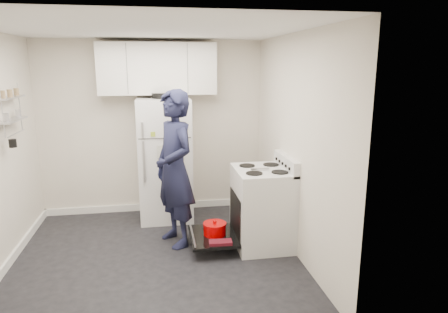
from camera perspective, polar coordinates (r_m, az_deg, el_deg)
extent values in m
cube|color=black|center=(4.77, -9.62, -14.05)|extent=(3.20, 3.20, 0.01)
cube|color=white|center=(4.27, -10.94, 17.44)|extent=(3.20, 3.20, 0.01)
cube|color=beige|center=(5.92, -10.15, 4.01)|extent=(3.20, 0.01, 2.50)
cube|color=beige|center=(2.80, -10.41, -5.98)|extent=(3.20, 0.01, 2.50)
cube|color=beige|center=(4.61, 10.05, 1.50)|extent=(0.01, 3.20, 2.50)
cube|color=white|center=(5.02, -28.58, -13.46)|extent=(0.03, 3.20, 0.10)
cube|color=white|center=(6.20, -9.71, -7.03)|extent=(3.20, 0.03, 0.10)
cube|color=silver|center=(4.87, 5.45, -7.41)|extent=(0.65, 0.76, 0.92)
cube|color=black|center=(4.87, 4.64, -8.13)|extent=(0.53, 0.60, 0.52)
cube|color=orange|center=(4.95, 7.70, -7.89)|extent=(0.02, 0.56, 0.46)
cylinder|color=black|center=(4.95, 5.17, -10.03)|extent=(0.34, 0.34, 0.02)
cube|color=silver|center=(4.79, 8.89, -0.97)|extent=(0.08, 0.76, 0.18)
cube|color=silver|center=(4.73, 5.58, -2.00)|extent=(0.65, 0.76, 0.03)
cube|color=#B2B2B7|center=(4.66, 5.15, -1.77)|extent=(0.22, 0.03, 0.01)
cube|color=black|center=(4.88, -1.59, -11.32)|extent=(0.55, 0.70, 0.03)
cylinder|color=#B2B2B7|center=(4.84, -4.52, -11.09)|extent=(0.02, 0.66, 0.02)
cylinder|color=#BF0001|center=(4.86, -1.33, -10.37)|extent=(0.27, 0.27, 0.13)
cylinder|color=#BF0001|center=(4.83, -1.34, -9.58)|extent=(0.28, 0.28, 0.02)
sphere|color=#BF0001|center=(4.82, -1.34, -9.28)|extent=(0.04, 0.04, 0.04)
cube|color=maroon|center=(4.64, -0.51, -12.17)|extent=(0.27, 0.15, 0.04)
cube|color=maroon|center=(5.11, -1.46, -9.70)|extent=(0.28, 0.19, 0.04)
cube|color=white|center=(5.65, -8.41, -0.43)|extent=(0.72, 0.70, 1.71)
cube|color=#4C4C4C|center=(5.23, -8.45, 2.60)|extent=(0.68, 0.01, 0.01)
cube|color=#B2B2B7|center=(5.20, -11.57, 3.75)|extent=(0.03, 0.03, 0.20)
cube|color=#B2B2B7|center=(5.28, -11.37, -0.75)|extent=(0.03, 0.03, 0.55)
cylinder|color=black|center=(5.52, -8.72, 8.59)|extent=(0.30, 0.30, 0.07)
cube|color=#CA4717|center=(5.21, -7.39, 4.01)|extent=(0.07, 0.01, 0.07)
cube|color=#B53338|center=(5.35, -7.72, -2.90)|extent=(0.10, 0.01, 0.10)
cube|color=#2C8646|center=(5.30, -6.39, -0.76)|extent=(0.09, 0.01, 0.12)
cube|color=silver|center=(5.26, -8.93, 0.73)|extent=(0.12, 0.01, 0.16)
cube|color=#A3C02D|center=(5.22, -10.11, 3.15)|extent=(0.06, 0.01, 0.06)
cube|color=silver|center=(5.68, -9.48, 12.28)|extent=(1.60, 0.33, 0.70)
cube|color=#B2B2B7|center=(5.02, -28.23, 7.44)|extent=(0.14, 0.60, 0.02)
cube|color=#B2B2B7|center=(5.04, -27.93, 4.62)|extent=(0.14, 0.60, 0.02)
cylinder|color=black|center=(4.90, -27.95, 1.68)|extent=(0.08, 0.08, 0.09)
imported|color=#171933|center=(4.78, -7.08, -1.80)|extent=(0.69, 0.81, 1.88)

